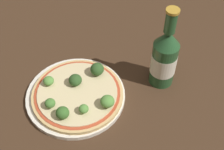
{
  "coord_description": "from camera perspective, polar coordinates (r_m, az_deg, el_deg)",
  "views": [
    {
      "loc": [
        0.22,
        -0.45,
        0.62
      ],
      "look_at": [
        0.08,
        0.02,
        0.06
      ],
      "focal_mm": 50.0,
      "sensor_mm": 36.0,
      "label": 1
    }
  ],
  "objects": [
    {
      "name": "broccoli_floret_6",
      "position": [
        0.72,
        -0.85,
        -4.84
      ],
      "size": [
        0.03,
        0.03,
        0.03
      ],
      "color": "#6B8E51",
      "rests_on": "pizza"
    },
    {
      "name": "broccoli_floret_5",
      "position": [
        0.79,
        -2.73,
        1.08
      ],
      "size": [
        0.03,
        0.03,
        0.03
      ],
      "color": "#6B8E51",
      "rests_on": "pizza"
    },
    {
      "name": "broccoli_floret_0",
      "position": [
        0.74,
        -11.26,
        -5.08
      ],
      "size": [
        0.02,
        0.02,
        0.02
      ],
      "color": "#6B8E51",
      "rests_on": "pizza"
    },
    {
      "name": "pizza",
      "position": [
        0.77,
        -6.33,
        -3.42
      ],
      "size": [
        0.22,
        0.22,
        0.01
      ],
      "color": "tan",
      "rests_on": "plate"
    },
    {
      "name": "broccoli_floret_3",
      "position": [
        0.77,
        -6.71,
        -0.89
      ],
      "size": [
        0.03,
        0.03,
        0.03
      ],
      "color": "#6B8E51",
      "rests_on": "pizza"
    },
    {
      "name": "ground_plane",
      "position": [
        0.8,
        -6.08,
        -2.87
      ],
      "size": [
        3.0,
        3.0,
        0.0
      ],
      "primitive_type": "plane",
      "color": "#3D2819"
    },
    {
      "name": "broccoli_floret_4",
      "position": [
        0.78,
        -11.53,
        -1.05
      ],
      "size": [
        0.03,
        0.03,
        0.02
      ],
      "color": "#6B8E51",
      "rests_on": "pizza"
    },
    {
      "name": "broccoli_floret_1",
      "position": [
        0.72,
        -5.2,
        -6.19
      ],
      "size": [
        0.02,
        0.02,
        0.02
      ],
      "color": "#6B8E51",
      "rests_on": "pizza"
    },
    {
      "name": "plate",
      "position": [
        0.78,
        -6.33,
        -3.84
      ],
      "size": [
        0.25,
        0.25,
        0.01
      ],
      "color": "silver",
      "rests_on": "ground_plane"
    },
    {
      "name": "beer_bottle",
      "position": [
        0.77,
        9.56,
        3.19
      ],
      "size": [
        0.06,
        0.06,
        0.23
      ],
      "color": "#234C28",
      "rests_on": "ground_plane"
    },
    {
      "name": "broccoli_floret_2",
      "position": [
        0.72,
        -9.11,
        -6.84
      ],
      "size": [
        0.03,
        0.03,
        0.03
      ],
      "color": "#6B8E51",
      "rests_on": "pizza"
    }
  ]
}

